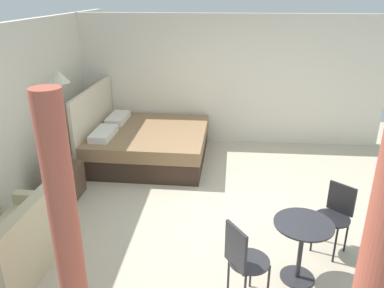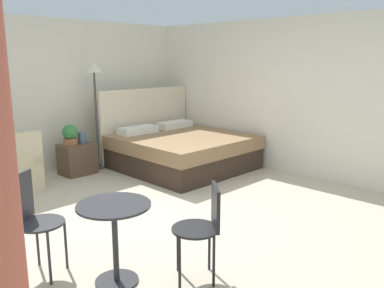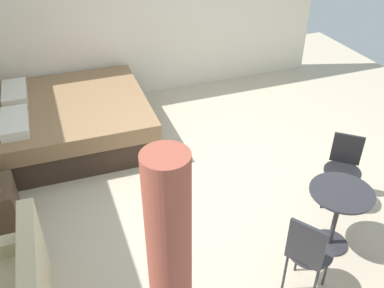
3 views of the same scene
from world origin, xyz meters
TOP-DOWN VIEW (x-y plane):
  - ground_plane at (0.00, 0.00)m, footprint 8.37×9.01m
  - wall_back at (0.00, 3.00)m, footprint 8.37×0.12m
  - wall_right at (2.68, 0.00)m, footprint 0.12×6.01m
  - bed at (1.58, 1.49)m, footprint 2.04×2.09m
  - nightstand at (0.11, 2.42)m, footprint 0.53×0.43m
  - potted_plant at (0.01, 2.43)m, footprint 0.24×0.24m
  - vase at (0.23, 2.44)m, footprint 0.14×0.14m
  - floor_lamp at (0.57, 2.52)m, footprint 0.31×0.31m
  - balcony_table at (-1.39, -0.78)m, footprint 0.61×0.61m
  - cafe_chair_near_window at (-1.81, -0.14)m, footprint 0.55×0.55m
  - cafe_chair_near_couch at (-0.83, -1.27)m, footprint 0.57×0.57m

SIDE VIEW (x-z plane):
  - ground_plane at x=0.00m, z-range -0.02..0.00m
  - nightstand at x=0.11m, z-range 0.00..0.50m
  - bed at x=1.58m, z-range -0.34..0.99m
  - balcony_table at x=-1.39m, z-range 0.14..0.84m
  - cafe_chair_near_couch at x=-0.83m, z-range 0.10..0.93m
  - cafe_chair_near_window at x=-1.81m, z-range 0.10..1.02m
  - vase at x=0.23m, z-range 0.50..0.68m
  - potted_plant at x=0.01m, z-range 0.50..0.84m
  - wall_back at x=0.00m, z-range 0.00..2.53m
  - wall_right at x=2.68m, z-range 0.00..2.53m
  - floor_lamp at x=0.57m, z-range 0.59..2.43m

